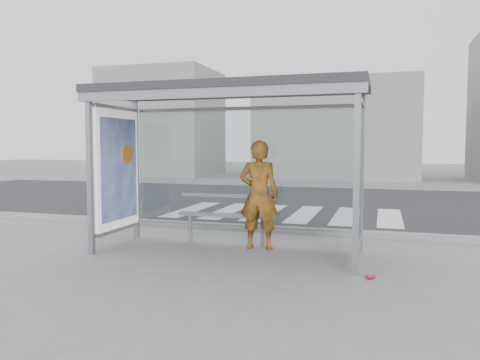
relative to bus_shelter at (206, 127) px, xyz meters
name	(u,v)px	position (x,y,z in m)	size (l,w,h in m)	color
ground	(227,253)	(0.37, -0.06, -1.98)	(80.00, 80.00, 0.00)	slate
road	(301,202)	(0.37, 6.94, -1.98)	(30.00, 10.00, 0.01)	#242427
curb	(259,228)	(0.37, 1.89, -1.92)	(30.00, 0.18, 0.12)	gray
crosswalk	(285,213)	(0.37, 4.44, -1.98)	(5.55, 3.00, 0.00)	silver
bus_shelter	(206,127)	(0.00, 0.00, 0.00)	(4.25, 1.65, 2.62)	gray
building_left	(163,123)	(-9.63, 17.94, 1.02)	(6.00, 5.00, 6.00)	gray
building_center	(337,130)	(0.37, 17.94, 0.52)	(8.00, 5.00, 5.00)	gray
person	(259,195)	(0.77, 0.38, -1.09)	(0.65, 0.43, 1.79)	#DB4314
bench	(226,215)	(0.15, 0.52, -1.47)	(1.67, 0.21, 0.86)	slate
soda_can	(370,277)	(2.57, -0.91, -1.95)	(0.07, 0.07, 0.12)	#C4394B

